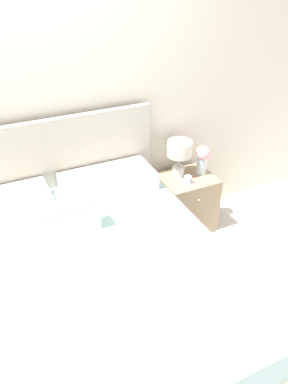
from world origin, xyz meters
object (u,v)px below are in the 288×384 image
at_px(bed, 89,290).
at_px(flower_vase, 203,158).
at_px(table_lamp, 179,152).
at_px(nightstand, 186,202).
at_px(teacup, 188,180).

height_order(bed, flower_vase, bed).
distance_m(bed, table_lamp, 1.41).
bearing_deg(nightstand, table_lamp, 127.59).
distance_m(bed, nightstand, 1.36).
relative_size(bed, flower_vase, 7.52).
bearing_deg(flower_vase, bed, -151.25).
relative_size(table_lamp, flower_vase, 1.24).
xyz_separation_m(nightstand, teacup, (-0.05, -0.09, 0.30)).
height_order(nightstand, flower_vase, flower_vase).
bearing_deg(teacup, table_lamp, 90.24).
distance_m(flower_vase, teacup, 0.26).
distance_m(table_lamp, teacup, 0.25).
bearing_deg(nightstand, teacup, -122.06).
distance_m(bed, teacup, 1.28).
height_order(flower_vase, teacup, flower_vase).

